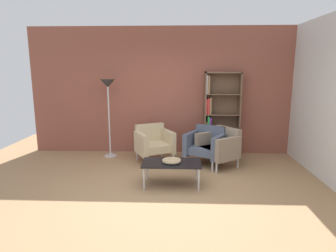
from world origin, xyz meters
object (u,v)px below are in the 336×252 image
object	(u,v)px
coffee_table_low	(172,164)
decorative_bowl	(172,160)
bookshelf_tall	(218,116)
armchair_near_window	(154,142)
armchair_spare_guest	(220,146)
armchair_corner_red	(206,145)
floor_lamp_torchiere	(108,93)

from	to	relation	value
coffee_table_low	decorative_bowl	xyz separation A→B (m)	(0.00, 0.00, 0.07)
bookshelf_tall	armchair_near_window	size ratio (longest dim) A/B	2.06
decorative_bowl	bookshelf_tall	bearing A→B (deg)	61.26
bookshelf_tall	armchair_spare_guest	xyz separation A→B (m)	(-0.05, -0.79, -0.50)
armchair_near_window	armchair_spare_guest	bearing A→B (deg)	-37.24
decorative_bowl	armchair_corner_red	xyz separation A→B (m)	(0.68, 1.13, -0.02)
coffee_table_low	armchair_near_window	world-z (taller)	armchair_near_window
bookshelf_tall	coffee_table_low	world-z (taller)	bookshelf_tall
bookshelf_tall	armchair_corner_red	world-z (taller)	bookshelf_tall
coffee_table_low	armchair_spare_guest	size ratio (longest dim) A/B	1.06
armchair_corner_red	floor_lamp_torchiere	xyz separation A→B (m)	(-2.13, 0.46, 1.03)
bookshelf_tall	armchair_near_window	distance (m)	1.61
bookshelf_tall	floor_lamp_torchiere	distance (m)	2.52
armchair_corner_red	floor_lamp_torchiere	size ratio (longest dim) A/B	0.53
armchair_spare_guest	floor_lamp_torchiere	size ratio (longest dim) A/B	0.54
decorative_bowl	floor_lamp_torchiere	xyz separation A→B (m)	(-1.44, 1.59, 1.01)
bookshelf_tall	armchair_near_window	xyz separation A→B (m)	(-1.43, -0.55, -0.50)
bookshelf_tall	coffee_table_low	bearing A→B (deg)	-118.74
decorative_bowl	floor_lamp_torchiere	world-z (taller)	floor_lamp_torchiere
armchair_near_window	armchair_spare_guest	distance (m)	1.40
armchair_near_window	floor_lamp_torchiere	distance (m)	1.48
bookshelf_tall	decorative_bowl	bearing A→B (deg)	-118.74
armchair_spare_guest	floor_lamp_torchiere	xyz separation A→B (m)	(-2.40, 0.55, 1.03)
bookshelf_tall	armchair_spare_guest	bearing A→B (deg)	-93.53
armchair_spare_guest	armchair_near_window	bearing A→B (deg)	-136.01
armchair_near_window	floor_lamp_torchiere	xyz separation A→B (m)	(-1.02, 0.31, 1.03)
floor_lamp_torchiere	armchair_near_window	bearing A→B (deg)	-16.92
coffee_table_low	decorative_bowl	size ratio (longest dim) A/B	3.12
bookshelf_tall	decorative_bowl	world-z (taller)	bookshelf_tall
decorative_bowl	floor_lamp_torchiere	size ratio (longest dim) A/B	0.18
coffee_table_low	armchair_near_window	size ratio (longest dim) A/B	1.08
floor_lamp_torchiere	armchair_spare_guest	bearing A→B (deg)	-12.97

